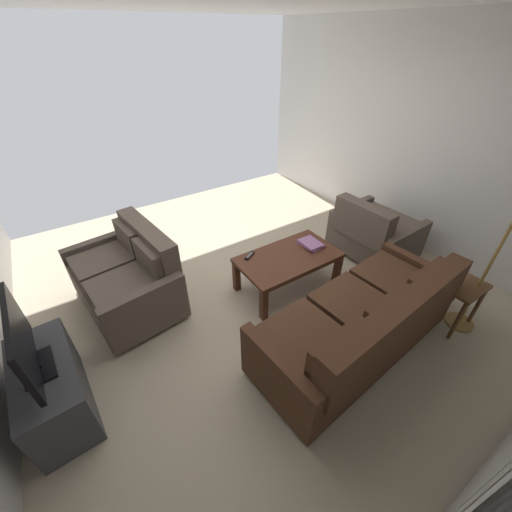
{
  "coord_description": "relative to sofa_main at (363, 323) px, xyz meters",
  "views": [
    {
      "loc": [
        1.55,
        2.48,
        2.51
      ],
      "look_at": [
        0.3,
        0.58,
        0.86
      ],
      "focal_mm": 22.02,
      "sensor_mm": 36.0,
      "label": 1
    }
  ],
  "objects": [
    {
      "name": "ground_plane",
      "position": [
        0.3,
        -1.4,
        -0.38
      ],
      "size": [
        4.97,
        5.46,
        0.01
      ],
      "primitive_type": "cube",
      "color": "#B7A88E"
    },
    {
      "name": "wall_left",
      "position": [
        -2.18,
        -1.4,
        0.98
      ],
      "size": [
        0.12,
        5.46,
        2.71
      ],
      "primitive_type": "cube",
      "color": "silver",
      "rests_on": "ground"
    },
    {
      "name": "sofa_main",
      "position": [
        0.0,
        0.0,
        0.0
      ],
      "size": [
        2.07,
        0.99,
        0.87
      ],
      "color": "black",
      "rests_on": "ground"
    },
    {
      "name": "loveseat_near",
      "position": [
        1.56,
        -1.83,
        -0.01
      ],
      "size": [
        0.99,
        1.35,
        0.88
      ],
      "color": "black",
      "rests_on": "ground"
    },
    {
      "name": "coffee_table",
      "position": [
        -0.03,
        -1.11,
        0.0
      ],
      "size": [
        1.15,
        0.65,
        0.44
      ],
      "color": "#4C2819",
      "rests_on": "ground"
    },
    {
      "name": "end_table",
      "position": [
        -1.08,
        0.23,
        0.05
      ],
      "size": [
        0.43,
        0.43,
        0.52
      ],
      "color": "brown",
      "rests_on": "ground"
    },
    {
      "name": "tv_stand",
      "position": [
        2.41,
        -0.91,
        -0.11
      ],
      "size": [
        0.46,
        0.93,
        0.54
      ],
      "color": "#38383D",
      "rests_on": "ground"
    },
    {
      "name": "flat_tv",
      "position": [
        2.41,
        -0.91,
        0.44
      ],
      "size": [
        0.22,
        0.8,
        0.53
      ],
      "color": "black",
      "rests_on": "tv_stand"
    },
    {
      "name": "armchair_side",
      "position": [
        -1.38,
        -1.02,
        -0.03
      ],
      "size": [
        0.9,
        1.01,
        0.82
      ],
      "color": "black",
      "rests_on": "ground"
    },
    {
      "name": "coffee_mug",
      "position": [
        -1.02,
        0.19,
        0.2
      ],
      "size": [
        0.1,
        0.08,
        0.1
      ],
      "color": "#334C8C",
      "rests_on": "end_table"
    },
    {
      "name": "book_stack",
      "position": [
        -0.38,
        -1.13,
        0.09
      ],
      "size": [
        0.23,
        0.29,
        0.05
      ],
      "color": "#996699",
      "rests_on": "coffee_table"
    },
    {
      "name": "tv_remote",
      "position": [
        0.34,
        -1.34,
        0.08
      ],
      "size": [
        0.16,
        0.12,
        0.02
      ],
      "color": "black",
      "rests_on": "coffee_table"
    }
  ]
}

